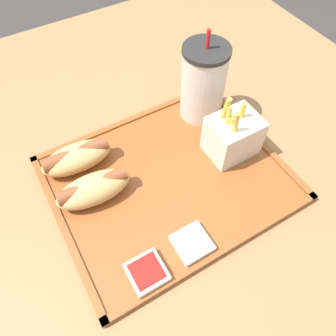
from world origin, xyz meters
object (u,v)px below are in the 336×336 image
(soda_cup, at_px, (203,83))
(hot_dog_far, at_px, (77,157))
(fries_carton, at_px, (233,135))
(sauce_cup_ketchup, at_px, (147,272))
(sauce_cup_mayo, at_px, (192,243))
(hot_dog_near, at_px, (93,189))

(soda_cup, relative_size, hot_dog_far, 1.44)
(fries_carton, height_order, sauce_cup_ketchup, fries_carton)
(fries_carton, bearing_deg, sauce_cup_mayo, -142.91)
(hot_dog_far, bearing_deg, sauce_cup_ketchup, -86.95)
(soda_cup, relative_size, sauce_cup_ketchup, 3.47)
(sauce_cup_mayo, bearing_deg, sauce_cup_ketchup, -176.95)
(fries_carton, height_order, sauce_cup_mayo, fries_carton)
(hot_dog_near, height_order, sauce_cup_ketchup, hot_dog_near)
(hot_dog_far, distance_m, sauce_cup_ketchup, 0.24)
(hot_dog_far, height_order, hot_dog_near, same)
(sauce_cup_ketchup, bearing_deg, hot_dog_far, 93.05)
(hot_dog_far, xyz_separation_m, fries_carton, (0.26, -0.11, 0.02))
(hot_dog_far, relative_size, sauce_cup_ketchup, 2.41)
(hot_dog_far, distance_m, sauce_cup_mayo, 0.26)
(fries_carton, distance_m, sauce_cup_ketchup, 0.28)
(soda_cup, bearing_deg, hot_dog_far, -179.34)
(soda_cup, height_order, fries_carton, soda_cup)
(hot_dog_far, bearing_deg, soda_cup, 0.66)
(fries_carton, bearing_deg, soda_cup, 86.00)
(hot_dog_near, distance_m, sauce_cup_ketchup, 0.17)
(sauce_cup_mayo, bearing_deg, hot_dog_far, 111.99)
(hot_dog_near, height_order, sauce_cup_mayo, hot_dog_near)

